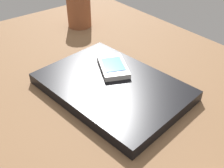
# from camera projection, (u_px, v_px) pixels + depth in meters

# --- Properties ---
(desk_surface) EXTENTS (1.20, 0.80, 0.03)m
(desk_surface) POSITION_uv_depth(u_px,v_px,m) (123.00, 110.00, 0.57)
(desk_surface) COLOR brown
(desk_surface) RESTS_ON ground
(laptop_closed) EXTENTS (0.34, 0.26, 0.02)m
(laptop_closed) POSITION_uv_depth(u_px,v_px,m) (112.00, 87.00, 0.59)
(laptop_closed) COLOR black
(laptop_closed) RESTS_ON desk_surface
(cell_phone_on_laptop) EXTENTS (0.11, 0.10, 0.01)m
(cell_phone_on_laptop) POSITION_uv_depth(u_px,v_px,m) (113.00, 66.00, 0.62)
(cell_phone_on_laptop) COLOR silver
(cell_phone_on_laptop) RESTS_ON laptop_closed
(pen_cup) EXTENTS (0.08, 0.08, 0.10)m
(pen_cup) POSITION_uv_depth(u_px,v_px,m) (79.00, 11.00, 0.86)
(pen_cup) COLOR brown
(pen_cup) RESTS_ON desk_surface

